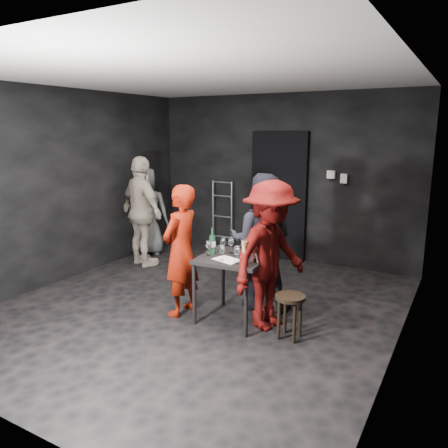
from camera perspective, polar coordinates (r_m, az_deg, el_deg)
The scene contains 26 objects.
floor at distance 5.44m, azimuth -3.29°, elevation -10.77°, with size 4.50×5.00×0.02m, color black.
ceiling at distance 5.05m, azimuth -3.68°, elevation 18.75°, with size 4.50×5.00×0.02m, color silver.
wall_back at distance 7.27m, azimuth 7.43°, elevation 6.00°, with size 4.50×0.04×2.70m, color black.
wall_left at distance 6.57m, azimuth -20.19°, elevation 4.70°, with size 0.04×5.00×2.70m, color black.
wall_right at distance 4.29m, azimuth 22.57°, elevation 0.89°, with size 0.04×5.00×2.70m, color black.
doorway at distance 7.26m, azimuth 7.18°, elevation 3.61°, with size 0.95×0.10×2.10m, color black.
wallbox_upper at distance 6.94m, azimuth 13.82°, elevation 6.29°, with size 0.12×0.06×0.12m, color #B7B7B2.
wallbox_lower at distance 6.89m, azimuth 15.41°, elevation 5.75°, with size 0.10×0.06×0.14m, color #B7B7B2.
hand_truck at distance 7.75m, azimuth -0.39°, elevation -1.97°, with size 0.42×0.35×1.25m.
tasting_table at distance 4.88m, azimuth 1.27°, elevation -5.35°, with size 0.72×0.72×0.75m.
stool at distance 4.60m, azimuth 8.62°, elevation -10.44°, with size 0.31×0.31×0.47m.
server_red at distance 5.05m, azimuth -5.67°, elevation -3.31°, with size 0.57×0.37×1.55m, color maroon.
woman_black at distance 5.20m, azimuth 4.86°, elevation -1.54°, with size 0.87×0.47×1.78m, color black.
man_maroon at distance 4.68m, azimuth 6.08°, elevation -3.40°, with size 1.12×0.52×1.74m, color #4C0706.
bystander_cream at distance 6.92m, azimuth -10.70°, elevation 2.66°, with size 1.17×0.56×2.00m, color beige.
bystander_grey at distance 7.59m, azimuth -10.08°, elevation 1.67°, with size 0.74×0.41×1.52m, color #606060.
tasting_mat at distance 4.71m, azimuth 0.46°, elevation -4.69°, with size 0.29×0.20×0.00m, color white.
wine_glass_a at distance 4.86m, azimuth -2.00°, elevation -3.10°, with size 0.07×0.07×0.18m, color white, non-canonical shape.
wine_glass_b at distance 5.00m, azimuth -0.12°, elevation -2.67°, with size 0.07×0.07×0.18m, color white, non-canonical shape.
wine_glass_c at distance 4.95m, azimuth 0.92°, elevation -2.71°, with size 0.07×0.07×0.20m, color white, non-canonical shape.
wine_glass_d at distance 4.67m, azimuth -0.25°, elevation -3.70°, with size 0.07×0.07×0.19m, color white, non-canonical shape.
wine_glass_e at distance 4.58m, azimuth 1.72°, elevation -3.89°, with size 0.08×0.08×0.20m, color white, non-canonical shape.
wine_glass_f at distance 4.81m, azimuth 2.63°, elevation -3.05°, with size 0.08×0.08×0.22m, color white, non-canonical shape.
wine_bottle at distance 4.92m, azimuth -1.51°, elevation -2.61°, with size 0.07×0.07×0.30m.
breadstick_cup at distance 4.49m, azimuth 2.68°, elevation -3.92°, with size 0.09×0.09×0.28m.
reserved_card at distance 4.67m, azimuth 4.39°, elevation -4.28°, with size 0.08×0.13×0.10m, color white, non-canonical shape.
Camera 1 is at (2.75, -4.19, 2.12)m, focal length 35.00 mm.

